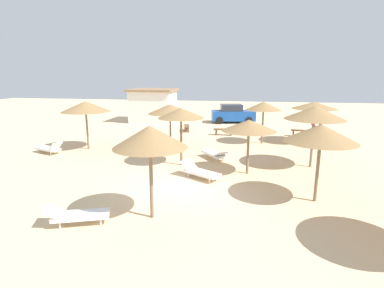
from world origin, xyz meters
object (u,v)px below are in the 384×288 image
(parasol_7, at_px, (315,113))
(lounger_3, at_px, (199,171))
(parasol_2, at_px, (181,113))
(parasol_4, at_px, (170,109))
(parked_car, at_px, (233,114))
(parasol_0, at_px, (85,107))
(lounger_1, at_px, (76,215))
(parasol_3, at_px, (249,126))
(parasol_5, at_px, (264,106))
(beach_cabana, at_px, (153,105))
(bench_1, at_px, (187,127))
(lounger_2, at_px, (215,154))
(parasol_9, at_px, (315,106))
(parasol_6, at_px, (321,133))
(bench_0, at_px, (301,132))
(lounger_0, at_px, (49,148))
(bench_2, at_px, (224,131))
(parasol_1, at_px, (150,137))

(parasol_7, bearing_deg, lounger_3, -153.11)
(parasol_2, xyz_separation_m, parasol_4, (-1.48, 3.79, -0.24))
(lounger_3, relative_size, parked_car, 0.46)
(parasol_0, distance_m, lounger_1, 10.38)
(parasol_2, bearing_deg, parasol_3, -14.23)
(parasol_5, relative_size, beach_cabana, 0.65)
(bench_1, bearing_deg, parasol_2, -81.00)
(lounger_2, bearing_deg, parasol_9, 40.50)
(parasol_0, distance_m, parasol_3, 10.16)
(beach_cabana, bearing_deg, parasol_6, -56.99)
(bench_0, bearing_deg, parked_car, 132.70)
(parasol_2, xyz_separation_m, beach_cabana, (-5.57, 13.79, -1.08))
(parasol_3, xyz_separation_m, parasol_9, (4.28, 7.27, 0.23))
(parasol_5, relative_size, lounger_2, 1.45)
(parasol_0, bearing_deg, lounger_2, -7.25)
(parasol_7, relative_size, beach_cabana, 0.72)
(parasol_3, height_order, lounger_0, parasol_3)
(parasol_6, distance_m, lounger_0, 14.77)
(lounger_0, bearing_deg, parasol_5, 21.26)
(parasol_3, xyz_separation_m, lounger_1, (-5.25, -5.95, -1.96))
(parasol_6, bearing_deg, bench_2, 109.59)
(parasol_9, bearing_deg, parasol_5, -168.44)
(parasol_3, distance_m, parasol_9, 8.45)
(parasol_7, xyz_separation_m, bench_2, (-4.87, 7.31, -2.37))
(parasol_4, distance_m, bench_1, 5.83)
(parasol_2, distance_m, parked_car, 14.58)
(beach_cabana, bearing_deg, parasol_2, -68.00)
(parasol_6, relative_size, bench_1, 1.85)
(lounger_0, height_order, bench_2, lounger_0)
(lounger_2, height_order, bench_0, lounger_2)
(beach_cabana, bearing_deg, bench_1, -47.95)
(lounger_1, bearing_deg, parasol_9, 54.20)
(bench_2, height_order, beach_cabana, beach_cabana)
(parasol_5, height_order, lounger_3, parasol_5)
(parasol_7, height_order, bench_0, parasol_7)
(parasol_7, height_order, parked_car, parasol_7)
(lounger_2, bearing_deg, parked_car, 88.29)
(lounger_0, relative_size, lounger_1, 0.98)
(parasol_2, distance_m, bench_0, 11.49)
(parasol_4, relative_size, parasol_5, 0.99)
(parasol_0, height_order, parasol_9, parasol_0)
(lounger_2, distance_m, bench_2, 6.77)
(parked_car, bearing_deg, parasol_5, -74.89)
(parasol_6, height_order, parked_car, parasol_6)
(parasol_2, height_order, parasol_6, parasol_2)
(parked_car, distance_m, beach_cabana, 7.62)
(parasol_0, height_order, beach_cabana, beach_cabana)
(parasol_1, distance_m, bench_1, 15.46)
(lounger_3, bearing_deg, bench_2, 87.85)
(bench_1, bearing_deg, parasol_7, -46.92)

